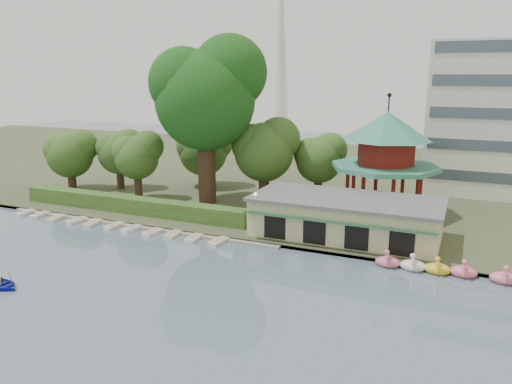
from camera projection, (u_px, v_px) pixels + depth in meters
The scene contains 14 objects.
ground_plane at pixel (126, 315), 34.40m from camera, with size 220.00×220.00×0.00m, color slate.
shore at pixel (328, 175), 80.72m from camera, with size 220.00×70.00×0.40m, color #424930.
embankment at pixel (235, 239), 49.79m from camera, with size 220.00×0.60×0.30m, color gray.
dock at pixel (136, 225), 54.36m from camera, with size 34.00×1.60×0.24m, color gray.
boathouse at pixel (346, 217), 49.57m from camera, with size 18.60×9.39×3.90m.
pavilion at pixel (386, 153), 56.54m from camera, with size 12.40×12.40×13.50m.
broadcast_tower at pixel (281, 18), 167.58m from camera, with size 8.00×8.00×96.00m.
hedge at pixel (131, 205), 58.19m from camera, with size 30.00×2.00×1.80m, color #395C24.
lamp_post at pixel (255, 205), 49.98m from camera, with size 0.36×0.36×4.28m.
big_tree at pixel (207, 91), 59.67m from camera, with size 13.32×12.41×20.49m.
small_trees at pixel (195, 151), 66.30m from camera, with size 39.72×16.39×10.57m.
swan_boats at pixel (455, 271), 41.04m from camera, with size 13.41×2.01×1.92m.
moored_rowboats at pixel (112, 226), 53.89m from camera, with size 26.91×2.76×0.36m.
rowboat_with_passengers at pixel (2, 282), 38.82m from camera, with size 4.86×3.77×2.01m.
Camera 1 is at (20.81, -25.25, 16.34)m, focal length 35.00 mm.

